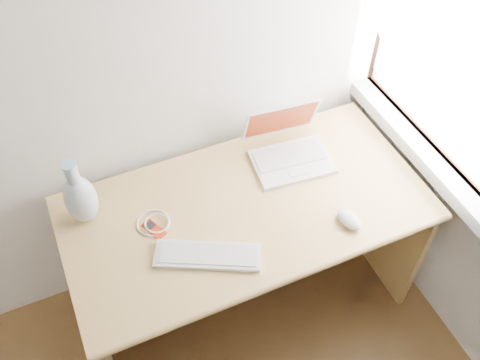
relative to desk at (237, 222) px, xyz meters
name	(u,v)px	position (x,y,z in m)	size (l,w,h in m)	color
window	(461,47)	(0.78, -0.14, 0.75)	(0.11, 0.99, 1.10)	white
desk	(237,222)	(0.00, 0.00, 0.00)	(1.40, 0.70, 0.74)	#DAB56A
laptop	(288,148)	(0.27, 0.08, 0.26)	(0.34, 0.29, 0.22)	white
external_keyboard	(207,255)	(-0.22, -0.24, 0.22)	(0.39, 0.27, 0.02)	white
mouse	(349,219)	(0.32, -0.31, 0.23)	(0.07, 0.11, 0.04)	white
ipod	(154,229)	(-0.36, -0.05, 0.22)	(0.08, 0.10, 0.01)	red
cable_coil	(153,223)	(-0.35, -0.02, 0.22)	(0.13, 0.13, 0.01)	white
remote	(182,254)	(-0.30, -0.20, 0.22)	(0.03, 0.08, 0.01)	white
vase	(80,198)	(-0.57, 0.10, 0.34)	(0.12, 0.12, 0.30)	silver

